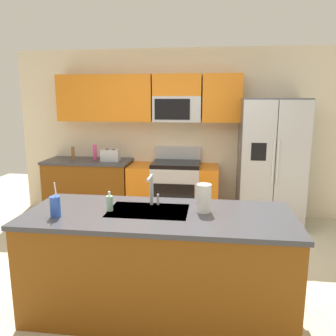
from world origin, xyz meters
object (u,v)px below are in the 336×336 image
object	(u,v)px
bottle_pink	(95,152)
paper_towel_roll	(204,198)
sink_faucet	(151,187)
drink_cup_blue	(55,206)
refrigerator	(270,163)
toaster	(110,155)
soap_dispenser	(110,203)
range_oven	(174,191)
pepper_mill	(73,153)

from	to	relation	value
bottle_pink	paper_towel_roll	world-z (taller)	same
sink_faucet	drink_cup_blue	world-z (taller)	drink_cup_blue
refrigerator	drink_cup_blue	distance (m)	3.25
toaster	drink_cup_blue	bearing A→B (deg)	-83.36
refrigerator	paper_towel_roll	xyz separation A→B (m)	(-0.91, -2.21, 0.09)
soap_dispenser	range_oven	bearing A→B (deg)	83.02
drink_cup_blue	sink_faucet	bearing A→B (deg)	28.35
toaster	bottle_pink	distance (m)	0.30
refrigerator	drink_cup_blue	size ratio (longest dim) A/B	6.39
refrigerator	pepper_mill	size ratio (longest dim) A/B	8.97
pepper_mill	drink_cup_blue	xyz separation A→B (m)	(0.92, -2.55, -0.02)
sink_faucet	drink_cup_blue	bearing A→B (deg)	-151.65
bottle_pink	sink_faucet	size ratio (longest dim) A/B	0.85
range_oven	toaster	size ratio (longest dim) A/B	4.86
refrigerator	toaster	size ratio (longest dim) A/B	6.61
toaster	paper_towel_roll	distance (m)	2.68
paper_towel_roll	toaster	bearing A→B (deg)	123.67
pepper_mill	sink_faucet	distance (m)	2.71
pepper_mill	paper_towel_roll	bearing A→B (deg)	-47.21
bottle_pink	drink_cup_blue	size ratio (longest dim) A/B	0.83
drink_cup_blue	bottle_pink	bearing A→B (deg)	102.44
toaster	range_oven	bearing A→B (deg)	3.09
sink_faucet	toaster	bearing A→B (deg)	115.63
refrigerator	pepper_mill	distance (m)	3.02
soap_dispenser	paper_towel_roll	xyz separation A→B (m)	(0.80, 0.07, 0.05)
range_oven	drink_cup_blue	size ratio (longest dim) A/B	4.70
refrigerator	drink_cup_blue	world-z (taller)	refrigerator
range_oven	refrigerator	bearing A→B (deg)	-2.91
range_oven	paper_towel_roll	xyz separation A→B (m)	(0.51, -2.28, 0.58)
pepper_mill	soap_dispenser	distance (m)	2.69
toaster	sink_faucet	bearing A→B (deg)	-64.37
bottle_pink	drink_cup_blue	xyz separation A→B (m)	(0.57, -2.60, -0.03)
range_oven	refrigerator	size ratio (longest dim) A/B	0.74
toaster	bottle_pink	world-z (taller)	bottle_pink
drink_cup_blue	paper_towel_roll	distance (m)	1.22
drink_cup_blue	soap_dispenser	bearing A→B (deg)	27.22
refrigerator	sink_faucet	size ratio (longest dim) A/B	6.56
range_oven	pepper_mill	world-z (taller)	pepper_mill
toaster	paper_towel_roll	xyz separation A→B (m)	(1.48, -2.23, 0.03)
range_oven	toaster	distance (m)	1.12
refrigerator	bottle_pink	bearing A→B (deg)	177.46
refrigerator	paper_towel_roll	distance (m)	2.39
bottle_pink	paper_towel_roll	size ratio (longest dim) A/B	1.00
bottle_pink	refrigerator	bearing A→B (deg)	-2.54
paper_towel_roll	bottle_pink	bearing A→B (deg)	127.21
soap_dispenser	refrigerator	bearing A→B (deg)	53.22
soap_dispenser	paper_towel_roll	world-z (taller)	paper_towel_roll
toaster	soap_dispenser	size ratio (longest dim) A/B	1.65
refrigerator	range_oven	bearing A→B (deg)	177.09
bottle_pink	soap_dispenser	size ratio (longest dim) A/B	1.41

